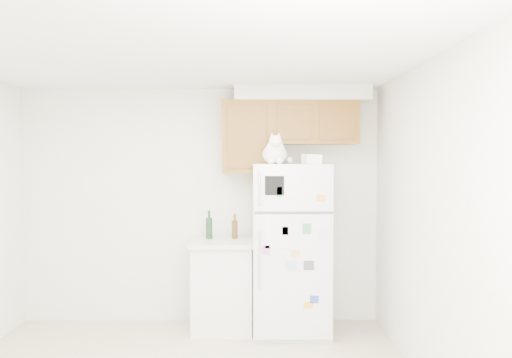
{
  "coord_description": "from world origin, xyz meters",
  "views": [
    {
      "loc": [
        0.54,
        -3.82,
        1.74
      ],
      "look_at": [
        0.59,
        1.55,
        1.55
      ],
      "focal_mm": 38.0,
      "sensor_mm": 36.0,
      "label": 1
    }
  ],
  "objects_px": {
    "storage_box_back": "(311,159)",
    "storage_box_front": "(315,159)",
    "cat": "(275,152)",
    "bottle_green": "(209,224)",
    "bottle_amber": "(235,226)",
    "base_counter": "(223,285)",
    "refrigerator": "(291,248)"
  },
  "relations": [
    {
      "from": "storage_box_front",
      "to": "bottle_green",
      "type": "relative_size",
      "value": 0.51
    },
    {
      "from": "cat",
      "to": "bottle_amber",
      "type": "xyz_separation_m",
      "value": [
        -0.4,
        0.43,
        -0.76
      ]
    },
    {
      "from": "cat",
      "to": "bottle_amber",
      "type": "height_order",
      "value": "cat"
    },
    {
      "from": "bottle_amber",
      "to": "refrigerator",
      "type": "bearing_deg",
      "value": -19.44
    },
    {
      "from": "base_counter",
      "to": "storage_box_back",
      "type": "bearing_deg",
      "value": -1.42
    },
    {
      "from": "base_counter",
      "to": "cat",
      "type": "height_order",
      "value": "cat"
    },
    {
      "from": "bottle_green",
      "to": "refrigerator",
      "type": "bearing_deg",
      "value": -12.63
    },
    {
      "from": "storage_box_back",
      "to": "bottle_amber",
      "type": "height_order",
      "value": "storage_box_back"
    },
    {
      "from": "cat",
      "to": "bottle_green",
      "type": "xyz_separation_m",
      "value": [
        -0.67,
        0.42,
        -0.74
      ]
    },
    {
      "from": "cat",
      "to": "storage_box_back",
      "type": "xyz_separation_m",
      "value": [
        0.38,
        0.28,
        -0.06
      ]
    },
    {
      "from": "refrigerator",
      "to": "cat",
      "type": "distance_m",
      "value": 1.0
    },
    {
      "from": "base_counter",
      "to": "storage_box_front",
      "type": "bearing_deg",
      "value": -10.93
    },
    {
      "from": "cat",
      "to": "bottle_amber",
      "type": "distance_m",
      "value": 0.97
    },
    {
      "from": "bottle_amber",
      "to": "storage_box_front",
      "type": "bearing_deg",
      "value": -20.93
    },
    {
      "from": "cat",
      "to": "bottle_green",
      "type": "relative_size",
      "value": 1.43
    },
    {
      "from": "storage_box_front",
      "to": "refrigerator",
      "type": "bearing_deg",
      "value": 162.46
    },
    {
      "from": "refrigerator",
      "to": "bottle_green",
      "type": "xyz_separation_m",
      "value": [
        -0.84,
        0.19,
        0.22
      ]
    },
    {
      "from": "storage_box_back",
      "to": "storage_box_front",
      "type": "bearing_deg",
      "value": -68.93
    },
    {
      "from": "bottle_green",
      "to": "storage_box_front",
      "type": "bearing_deg",
      "value": -15.3
    },
    {
      "from": "storage_box_back",
      "to": "storage_box_front",
      "type": "relative_size",
      "value": 1.2
    },
    {
      "from": "base_counter",
      "to": "bottle_amber",
      "type": "bearing_deg",
      "value": 46.63
    },
    {
      "from": "bottle_green",
      "to": "bottle_amber",
      "type": "distance_m",
      "value": 0.27
    },
    {
      "from": "base_counter",
      "to": "bottle_green",
      "type": "relative_size",
      "value": 3.11
    },
    {
      "from": "refrigerator",
      "to": "bottle_amber",
      "type": "bearing_deg",
      "value": 160.56
    },
    {
      "from": "storage_box_front",
      "to": "bottle_amber",
      "type": "xyz_separation_m",
      "value": [
        -0.8,
        0.3,
        -0.7
      ]
    },
    {
      "from": "bottle_amber",
      "to": "base_counter",
      "type": "bearing_deg",
      "value": -133.37
    },
    {
      "from": "cat",
      "to": "base_counter",
      "type": "bearing_deg",
      "value": 149.54
    },
    {
      "from": "base_counter",
      "to": "cat",
      "type": "distance_m",
      "value": 1.48
    },
    {
      "from": "storage_box_back",
      "to": "bottle_amber",
      "type": "bearing_deg",
      "value": -175.57
    },
    {
      "from": "cat",
      "to": "bottle_amber",
      "type": "relative_size",
      "value": 1.65
    },
    {
      "from": "refrigerator",
      "to": "bottle_amber",
      "type": "distance_m",
      "value": 0.64
    },
    {
      "from": "storage_box_back",
      "to": "refrigerator",
      "type": "bearing_deg",
      "value": -150.97
    }
  ]
}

